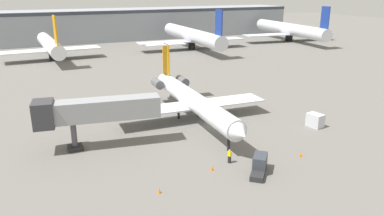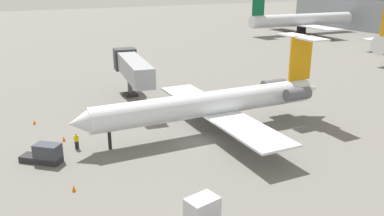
% 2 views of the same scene
% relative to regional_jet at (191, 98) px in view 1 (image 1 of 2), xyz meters
% --- Properties ---
extents(ground_plane, '(400.00, 400.00, 0.10)m').
position_rel_regional_jet_xyz_m(ground_plane, '(1.89, -3.61, -3.42)').
color(ground_plane, '#66635E').
extents(regional_jet, '(24.06, 31.22, 10.10)m').
position_rel_regional_jet_xyz_m(regional_jet, '(0.00, 0.00, 0.00)').
color(regional_jet, silver).
rests_on(regional_jet, ground_plane).
extents(jet_bridge, '(15.47, 5.34, 6.59)m').
position_rel_regional_jet_xyz_m(jet_bridge, '(-15.74, -4.24, 1.51)').
color(jet_bridge, gray).
rests_on(jet_bridge, ground_plane).
extents(ground_crew_marshaller, '(0.40, 0.47, 1.69)m').
position_rel_regional_jet_xyz_m(ground_crew_marshaller, '(-2.28, -15.41, -2.52)').
color(ground_crew_marshaller, black).
rests_on(ground_crew_marshaller, ground_plane).
extents(baggage_tug_lead, '(3.73, 3.89, 1.90)m').
position_rel_regional_jet_xyz_m(baggage_tug_lead, '(-0.50, -18.80, -2.54)').
color(baggage_tug_lead, '#262628').
rests_on(baggage_tug_lead, ground_plane).
extents(cargo_container_uld, '(1.98, 2.50, 1.95)m').
position_rel_regional_jet_xyz_m(cargo_container_uld, '(15.09, -10.55, -2.40)').
color(cargo_container_uld, silver).
rests_on(cargo_container_uld, ground_plane).
extents(traffic_cone_near, '(0.36, 0.36, 0.55)m').
position_rel_regional_jet_xyz_m(traffic_cone_near, '(-4.99, -16.19, -3.10)').
color(traffic_cone_near, orange).
rests_on(traffic_cone_near, ground_plane).
extents(traffic_cone_mid, '(0.36, 0.36, 0.55)m').
position_rel_regional_jet_xyz_m(traffic_cone_mid, '(-12.00, -18.22, -3.10)').
color(traffic_cone_mid, orange).
rests_on(traffic_cone_mid, ground_plane).
extents(traffic_cone_far, '(0.36, 0.36, 0.55)m').
position_rel_regional_jet_xyz_m(traffic_cone_far, '(6.28, -17.67, -3.10)').
color(traffic_cone_far, orange).
rests_on(traffic_cone_far, ground_plane).
extents(terminal_building, '(171.87, 18.81, 11.47)m').
position_rel_regional_jet_xyz_m(terminal_building, '(1.89, 98.11, 2.38)').
color(terminal_building, '#8C939E').
rests_on(terminal_building, ground_plane).
extents(parked_airliner_west_mid, '(27.18, 32.24, 13.11)m').
position_rel_regional_jet_xyz_m(parked_airliner_west_mid, '(-14.40, 61.33, 0.78)').
color(parked_airliner_west_mid, white).
rests_on(parked_airliner_west_mid, ground_plane).
extents(parked_airliner_centre, '(36.39, 43.19, 13.76)m').
position_rel_regional_jet_xyz_m(parked_airliner_centre, '(29.41, 61.80, 1.10)').
color(parked_airliner_centre, silver).
rests_on(parked_airliner_centre, ground_plane).
extents(parked_airliner_east_mid, '(36.70, 43.39, 13.71)m').
position_rel_regional_jet_xyz_m(parked_airliner_east_mid, '(70.76, 63.25, 1.08)').
color(parked_airliner_east_mid, silver).
rests_on(parked_airliner_east_mid, ground_plane).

